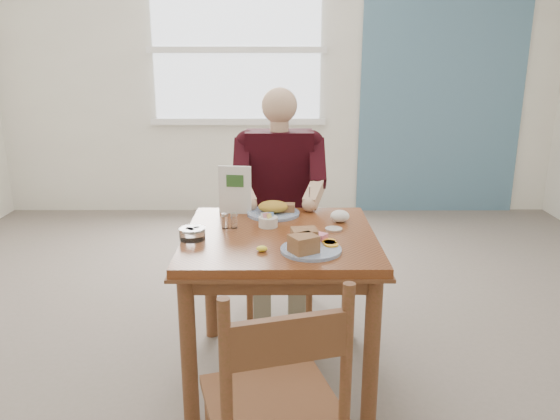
{
  "coord_description": "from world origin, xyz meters",
  "views": [
    {
      "loc": [
        -0.01,
        -2.45,
        1.58
      ],
      "look_at": [
        0.0,
        0.0,
        0.87
      ],
      "focal_mm": 35.0,
      "sensor_mm": 36.0,
      "label": 1
    }
  ],
  "objects_px": {
    "chair_far": "(279,234)",
    "far_plate": "(274,210)",
    "diner": "(279,186)",
    "near_plate": "(308,244)",
    "table": "(280,256)",
    "chair_near": "(276,409)"
  },
  "relations": [
    {
      "from": "diner",
      "to": "far_plate",
      "type": "height_order",
      "value": "diner"
    },
    {
      "from": "diner",
      "to": "far_plate",
      "type": "bearing_deg",
      "value": -93.98
    },
    {
      "from": "diner",
      "to": "near_plate",
      "type": "height_order",
      "value": "diner"
    },
    {
      "from": "table",
      "to": "near_plate",
      "type": "bearing_deg",
      "value": -63.03
    },
    {
      "from": "near_plate",
      "to": "far_plate",
      "type": "relative_size",
      "value": 1.17
    },
    {
      "from": "diner",
      "to": "chair_near",
      "type": "bearing_deg",
      "value": -90.57
    },
    {
      "from": "table",
      "to": "far_plate",
      "type": "xyz_separation_m",
      "value": [
        -0.03,
        0.31,
        0.14
      ]
    },
    {
      "from": "far_plate",
      "to": "chair_far",
      "type": "bearing_deg",
      "value": 86.75
    },
    {
      "from": "table",
      "to": "far_plate",
      "type": "height_order",
      "value": "far_plate"
    },
    {
      "from": "chair_far",
      "to": "chair_near",
      "type": "relative_size",
      "value": 1.0
    },
    {
      "from": "table",
      "to": "chair_near",
      "type": "relative_size",
      "value": 0.97
    },
    {
      "from": "table",
      "to": "far_plate",
      "type": "relative_size",
      "value": 3.11
    },
    {
      "from": "chair_far",
      "to": "near_plate",
      "type": "xyz_separation_m",
      "value": [
        0.12,
        -1.03,
        0.3
      ]
    },
    {
      "from": "chair_far",
      "to": "chair_near",
      "type": "distance_m",
      "value": 1.75
    },
    {
      "from": "chair_near",
      "to": "far_plate",
      "type": "height_order",
      "value": "chair_near"
    },
    {
      "from": "table",
      "to": "diner",
      "type": "xyz_separation_m",
      "value": [
        0.0,
        0.71,
        0.17
      ]
    },
    {
      "from": "chair_far",
      "to": "far_plate",
      "type": "relative_size",
      "value": 3.21
    },
    {
      "from": "chair_far",
      "to": "diner",
      "type": "xyz_separation_m",
      "value": [
        0.0,
        -0.09,
        0.33
      ]
    },
    {
      "from": "near_plate",
      "to": "chair_near",
      "type": "bearing_deg",
      "value": -100.85
    },
    {
      "from": "diner",
      "to": "far_plate",
      "type": "xyz_separation_m",
      "value": [
        -0.03,
        -0.39,
        -0.03
      ]
    },
    {
      "from": "chair_far",
      "to": "far_plate",
      "type": "bearing_deg",
      "value": -93.25
    },
    {
      "from": "table",
      "to": "chair_far",
      "type": "relative_size",
      "value": 0.97
    }
  ]
}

